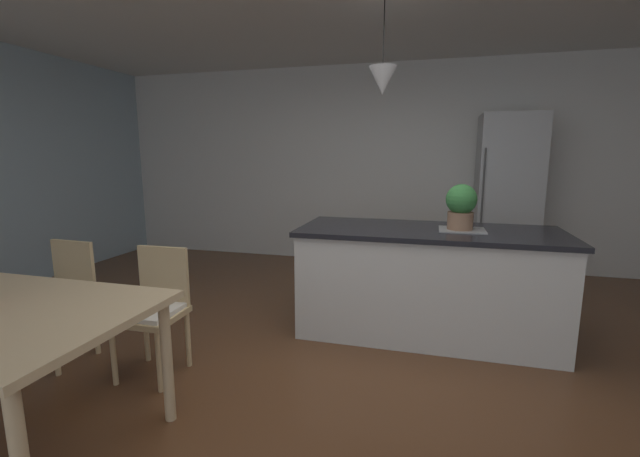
% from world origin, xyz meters
% --- Properties ---
extents(ground_plane, '(10.00, 8.40, 0.04)m').
position_xyz_m(ground_plane, '(0.00, 0.00, -0.02)').
color(ground_plane, brown).
extents(wall_back_kitchen, '(10.00, 0.12, 2.70)m').
position_xyz_m(wall_back_kitchen, '(0.00, 3.26, 1.35)').
color(wall_back_kitchen, silver).
rests_on(wall_back_kitchen, ground_plane).
extents(chair_far_left, '(0.42, 0.42, 0.87)m').
position_xyz_m(chair_far_left, '(-2.09, -0.25, 0.47)').
color(chair_far_left, tan).
rests_on(chair_far_left, ground_plane).
extents(chair_far_right, '(0.41, 0.41, 0.87)m').
position_xyz_m(chair_far_right, '(-1.29, -0.25, 0.47)').
color(chair_far_right, tan).
rests_on(chair_far_right, ground_plane).
extents(kitchen_island, '(2.12, 0.90, 0.91)m').
position_xyz_m(kitchen_island, '(0.50, 0.92, 0.46)').
color(kitchen_island, silver).
rests_on(kitchen_island, ground_plane).
extents(refrigerator, '(0.70, 0.67, 1.98)m').
position_xyz_m(refrigerator, '(1.38, 2.86, 0.99)').
color(refrigerator, '#B2B5B7').
rests_on(refrigerator, ground_plane).
extents(pendant_over_island_main, '(0.22, 0.22, 0.73)m').
position_xyz_m(pendant_over_island_main, '(0.09, 0.92, 2.09)').
color(pendant_over_island_main, black).
extents(potted_plant_on_island, '(0.24, 0.24, 0.37)m').
position_xyz_m(potted_plant_on_island, '(0.74, 0.92, 1.10)').
color(potted_plant_on_island, '#8C664C').
rests_on(potted_plant_on_island, kitchen_island).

